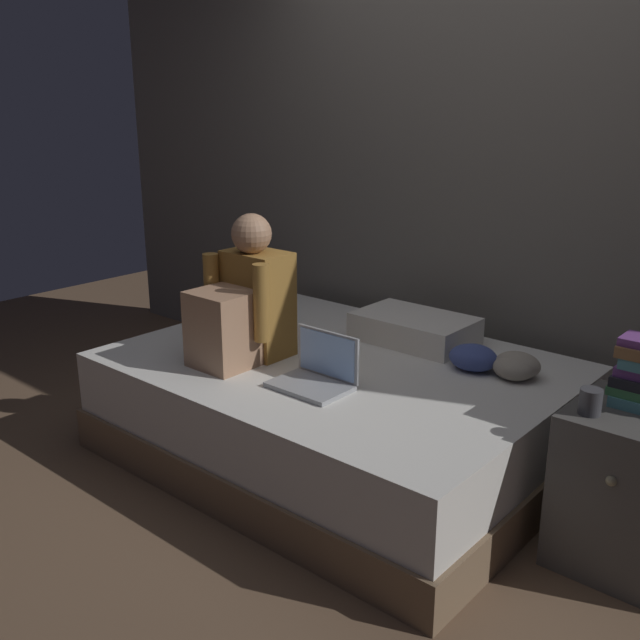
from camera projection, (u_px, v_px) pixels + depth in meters
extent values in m
plane|color=brown|center=(329.00, 493.00, 3.07)|extent=(8.00, 8.00, 0.00)
cube|color=slate|center=(487.00, 153.00, 3.54)|extent=(5.60, 0.10, 2.70)
cube|color=#7A6047|center=(338.00, 435.00, 3.38)|extent=(2.00, 1.50, 0.19)
cube|color=silver|center=(338.00, 389.00, 3.31)|extent=(1.96, 1.46, 0.28)
cube|color=#474442|center=(629.00, 489.00, 2.54)|extent=(0.44, 0.44, 0.59)
sphere|color=gray|center=(611.00, 481.00, 2.34)|extent=(0.04, 0.04, 0.04)
cube|color=olive|center=(258.00, 303.00, 3.29)|extent=(0.30, 0.20, 0.48)
sphere|color=#A87C5E|center=(251.00, 234.00, 3.18)|extent=(0.18, 0.18, 0.18)
cube|color=#A87C5E|center=(223.00, 329.00, 3.16)|extent=(0.26, 0.24, 0.34)
cylinder|color=olive|center=(211.00, 291.00, 3.27)|extent=(0.07, 0.07, 0.34)
cylinder|color=olive|center=(261.00, 303.00, 3.07)|extent=(0.07, 0.07, 0.34)
cube|color=#9EA0A5|center=(310.00, 387.00, 2.94)|extent=(0.32, 0.22, 0.02)
cube|color=#9EA0A5|center=(328.00, 354.00, 2.99)|extent=(0.32, 0.01, 0.20)
cube|color=#8CB2EA|center=(327.00, 354.00, 2.99)|extent=(0.29, 0.00, 0.18)
cube|color=silver|center=(414.00, 328.00, 3.51)|extent=(0.56, 0.36, 0.13)
cylinder|color=#3D3D42|center=(590.00, 402.00, 2.43)|extent=(0.08, 0.08, 0.09)
ellipsoid|color=gray|center=(517.00, 365.00, 3.06)|extent=(0.20, 0.17, 0.11)
ellipsoid|color=gray|center=(513.00, 368.00, 3.03)|extent=(0.18, 0.15, 0.10)
ellipsoid|color=#3D4C8E|center=(472.00, 357.00, 3.14)|extent=(0.20, 0.17, 0.11)
ellipsoid|color=#3D4C8E|center=(474.00, 358.00, 3.14)|extent=(0.21, 0.18, 0.11)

